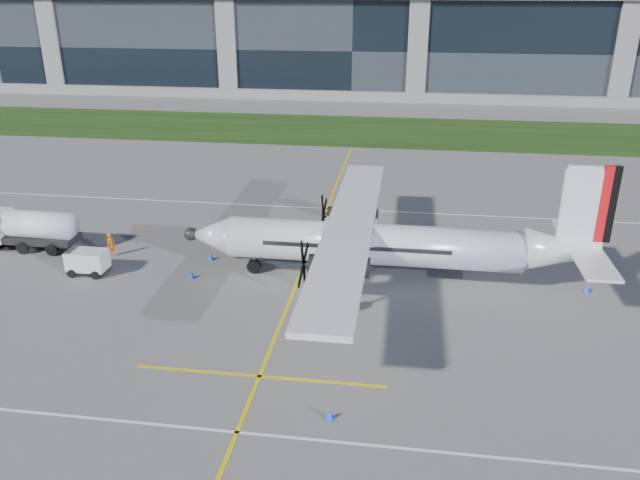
% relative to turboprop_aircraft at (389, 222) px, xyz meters
% --- Properties ---
extents(ground, '(400.00, 400.00, 0.00)m').
position_rel_turboprop_aircraft_xyz_m(ground, '(-8.46, 34.92, -3.93)').
color(ground, '#63605D').
rests_on(ground, ground).
extents(grass_strip, '(400.00, 18.00, 0.04)m').
position_rel_turboprop_aircraft_xyz_m(grass_strip, '(-8.46, 42.92, -3.91)').
color(grass_strip, '#19320D').
rests_on(grass_strip, ground).
extents(terminal_building, '(120.00, 20.00, 15.00)m').
position_rel_turboprop_aircraft_xyz_m(terminal_building, '(-8.46, 74.92, 3.57)').
color(terminal_building, black).
rests_on(terminal_building, ground).
extents(tree_line, '(400.00, 6.00, 6.00)m').
position_rel_turboprop_aircraft_xyz_m(tree_line, '(-8.46, 134.92, -0.93)').
color(tree_line, black).
rests_on(tree_line, ground).
extents(yellow_taxiway_centerline, '(0.20, 70.00, 0.01)m').
position_rel_turboprop_aircraft_xyz_m(yellow_taxiway_centerline, '(-5.46, 4.92, -3.92)').
color(yellow_taxiway_centerline, yellow).
rests_on(yellow_taxiway_centerline, ground).
extents(turboprop_aircraft, '(25.24, 26.17, 7.85)m').
position_rel_turboprop_aircraft_xyz_m(turboprop_aircraft, '(0.00, 0.00, 0.00)').
color(turboprop_aircraft, silver).
rests_on(turboprop_aircraft, ground).
extents(fuel_tanker_truck, '(7.23, 2.35, 2.71)m').
position_rel_turboprop_aircraft_xyz_m(fuel_tanker_truck, '(-25.43, 1.79, -2.57)').
color(fuel_tanker_truck, silver).
rests_on(fuel_tanker_truck, ground).
extents(baggage_tug, '(2.60, 1.56, 1.56)m').
position_rel_turboprop_aircraft_xyz_m(baggage_tug, '(-18.81, -1.58, -3.15)').
color(baggage_tug, silver).
rests_on(baggage_tug, ground).
extents(ground_crew_person, '(0.83, 0.92, 1.87)m').
position_rel_turboprop_aircraft_xyz_m(ground_crew_person, '(-18.61, 1.25, -2.99)').
color(ground_crew_person, '#F25907').
rests_on(ground_crew_person, ground).
extents(safety_cone_tail, '(0.36, 0.36, 0.50)m').
position_rel_turboprop_aircraft_xyz_m(safety_cone_tail, '(11.91, 0.19, -3.68)').
color(safety_cone_tail, blue).
rests_on(safety_cone_tail, ground).
extents(safety_cone_nose_stbd, '(0.36, 0.36, 0.50)m').
position_rel_turboprop_aircraft_xyz_m(safety_cone_nose_stbd, '(-11.76, 1.60, -3.68)').
color(safety_cone_nose_stbd, blue).
rests_on(safety_cone_nose_stbd, ground).
extents(safety_cone_nose_port, '(0.36, 0.36, 0.50)m').
position_rel_turboprop_aircraft_xyz_m(safety_cone_nose_port, '(-12.12, -1.30, -3.68)').
color(safety_cone_nose_port, blue).
rests_on(safety_cone_nose_port, ground).
extents(safety_cone_portwing, '(0.36, 0.36, 0.50)m').
position_rel_turboprop_aircraft_xyz_m(safety_cone_portwing, '(-1.82, -13.68, -3.68)').
color(safety_cone_portwing, blue).
rests_on(safety_cone_portwing, ground).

